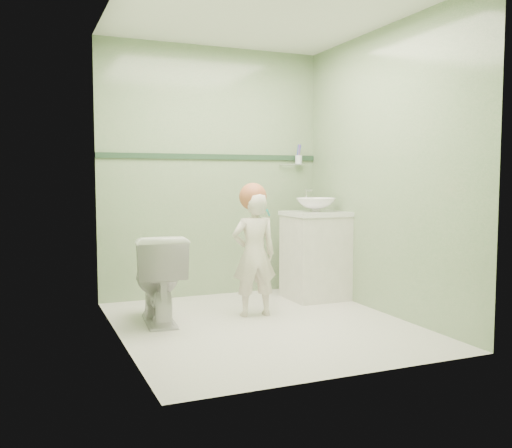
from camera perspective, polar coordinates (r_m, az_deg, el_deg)
name	(u,v)px	position (r m, az deg, el deg)	size (l,w,h in m)	color
ground	(263,325)	(4.49, 0.75, -10.11)	(2.50, 2.50, 0.00)	white
room_shell	(264,171)	(4.34, 0.77, 5.38)	(2.50, 2.54, 2.40)	#81A675
trim_stripe	(213,157)	(5.50, -4.40, 6.78)	(2.20, 0.02, 0.05)	#26432D
vanity	(315,257)	(5.39, 6.01, -3.30)	(0.52, 0.50, 0.80)	white
counter	(316,214)	(5.35, 6.04, 1.05)	(0.54, 0.52, 0.04)	white
basin	(316,205)	(5.35, 6.05, 1.95)	(0.37, 0.37, 0.13)	white
faucet	(307,196)	(5.51, 5.13, 2.86)	(0.03, 0.13, 0.18)	silver
cup_holder	(298,160)	(5.80, 4.25, 6.51)	(0.26, 0.07, 0.21)	silver
toilet	(158,278)	(4.56, -9.86, -5.42)	(0.40, 0.69, 0.71)	white
toddler	(254,255)	(4.68, -0.20, -3.10)	(0.37, 0.25, 1.03)	white
hair_cap	(253,197)	(4.66, -0.32, 2.78)	(0.23, 0.23, 0.23)	#B1603B
teal_toothbrush	(267,212)	(4.55, 1.14, 1.21)	(0.11, 0.14, 0.08)	#108A82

